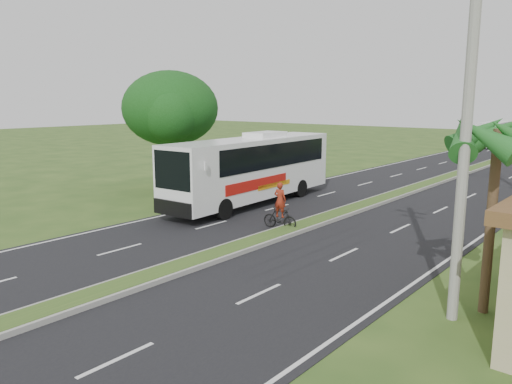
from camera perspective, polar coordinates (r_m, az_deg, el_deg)
The scene contains 10 objects.
ground at distance 17.51m, azimuth -8.61°, elevation -8.73°, with size 180.00×180.00×0.00m, color #2D4B1B.
road_asphalt at distance 33.78m, azimuth 17.64°, elevation 0.26°, with size 14.00×160.00×0.02m, color black.
median_strip at distance 33.77m, azimuth 17.64°, elevation 0.42°, with size 1.20×160.00×0.18m.
lane_edge_left at distance 36.79m, azimuth 7.96°, elevation 1.45°, with size 0.12×160.00×0.01m, color silver.
palm_verge_a at distance 14.33m, azimuth 25.93°, elevation 5.48°, with size 2.40×2.40×5.45m.
shade_tree at distance 32.26m, azimuth -9.87°, elevation 9.11°, with size 6.30×6.00×7.54m.
utility_pole_a at distance 13.47m, azimuth 23.10°, elevation 9.42°, with size 1.60×0.28×11.00m.
coach_bus_main at distance 27.58m, azimuth -0.35°, elevation 3.08°, with size 3.24×12.29×3.93m.
coach_bus_far at distance 69.27m, azimuth 25.61°, elevation 6.16°, with size 3.04×10.46×3.01m.
motorcyclist at distance 22.34m, azimuth 2.75°, elevation -2.36°, with size 1.69×0.73×2.13m.
Camera 1 is at (12.46, -10.87, 5.74)m, focal length 35.00 mm.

